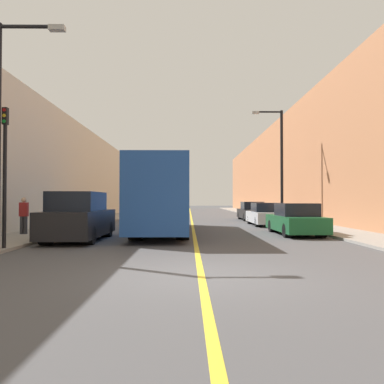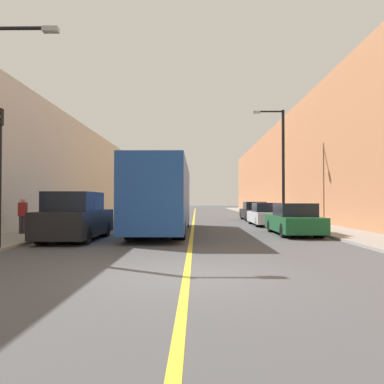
{
  "view_description": "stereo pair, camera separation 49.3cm",
  "coord_description": "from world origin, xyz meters",
  "px_view_note": "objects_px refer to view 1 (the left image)",
  "views": [
    {
      "loc": [
        -0.28,
        -8.13,
        1.64
      ],
      "look_at": [
        -0.05,
        14.58,
        2.13
      ],
      "focal_mm": 35.0,
      "sensor_mm": 36.0,
      "label": 1
    },
    {
      "loc": [
        0.21,
        -8.13,
        1.64
      ],
      "look_at": [
        -0.05,
        14.58,
        2.13
      ],
      "focal_mm": 35.0,
      "sensor_mm": 36.0,
      "label": 2
    }
  ],
  "objects_px": {
    "car_right_near": "(295,220)",
    "traffic_light": "(5,172)",
    "car_right_mid": "(266,215)",
    "street_lamp_left": "(3,120)",
    "street_lamp_right": "(279,159)",
    "bus": "(165,196)",
    "pedestrian": "(24,215)",
    "parked_suv_left": "(79,218)",
    "car_right_far": "(252,212)"
  },
  "relations": [
    {
      "from": "bus",
      "to": "pedestrian",
      "type": "distance_m",
      "value": 6.6
    },
    {
      "from": "bus",
      "to": "car_right_far",
      "type": "distance_m",
      "value": 13.17
    },
    {
      "from": "traffic_light",
      "to": "car_right_mid",
      "type": "bearing_deg",
      "value": 48.07
    },
    {
      "from": "bus",
      "to": "street_lamp_right",
      "type": "distance_m",
      "value": 10.67
    },
    {
      "from": "car_right_mid",
      "to": "street_lamp_left",
      "type": "distance_m",
      "value": 16.86
    },
    {
      "from": "car_right_far",
      "to": "street_lamp_left",
      "type": "distance_m",
      "value": 21.95
    },
    {
      "from": "car_right_mid",
      "to": "pedestrian",
      "type": "bearing_deg",
      "value": -150.07
    },
    {
      "from": "street_lamp_right",
      "to": "street_lamp_left",
      "type": "bearing_deg",
      "value": -130.52
    },
    {
      "from": "street_lamp_right",
      "to": "pedestrian",
      "type": "height_order",
      "value": "street_lamp_right"
    },
    {
      "from": "pedestrian",
      "to": "traffic_light",
      "type": "bearing_deg",
      "value": -72.61
    },
    {
      "from": "car_right_far",
      "to": "pedestrian",
      "type": "relative_size",
      "value": 2.89
    },
    {
      "from": "car_right_mid",
      "to": "street_lamp_left",
      "type": "relative_size",
      "value": 0.66
    },
    {
      "from": "parked_suv_left",
      "to": "pedestrian",
      "type": "distance_m",
      "value": 3.48
    },
    {
      "from": "car_right_mid",
      "to": "traffic_light",
      "type": "height_order",
      "value": "traffic_light"
    },
    {
      "from": "bus",
      "to": "street_lamp_left",
      "type": "bearing_deg",
      "value": -122.53
    },
    {
      "from": "bus",
      "to": "parked_suv_left",
      "type": "relative_size",
      "value": 2.36
    },
    {
      "from": "car_right_near",
      "to": "traffic_light",
      "type": "distance_m",
      "value": 12.5
    },
    {
      "from": "pedestrian",
      "to": "parked_suv_left",
      "type": "bearing_deg",
      "value": -30.54
    },
    {
      "from": "traffic_light",
      "to": "bus",
      "type": "bearing_deg",
      "value": 55.97
    },
    {
      "from": "car_right_near",
      "to": "street_lamp_right",
      "type": "distance_m",
      "value": 9.21
    },
    {
      "from": "car_right_far",
      "to": "street_lamp_right",
      "type": "xyz_separation_m",
      "value": [
        1.2,
        -4.43,
        3.81
      ]
    },
    {
      "from": "street_lamp_right",
      "to": "pedestrian",
      "type": "distance_m",
      "value": 16.86
    },
    {
      "from": "street_lamp_right",
      "to": "traffic_light",
      "type": "xyz_separation_m",
      "value": [
        -12.26,
        -13.97,
        -1.94
      ]
    },
    {
      "from": "street_lamp_left",
      "to": "parked_suv_left",
      "type": "bearing_deg",
      "value": 68.66
    },
    {
      "from": "parked_suv_left",
      "to": "pedestrian",
      "type": "xyz_separation_m",
      "value": [
        -3.0,
        1.77,
        0.06
      ]
    },
    {
      "from": "car_right_far",
      "to": "street_lamp_right",
      "type": "bearing_deg",
      "value": -74.85
    },
    {
      "from": "bus",
      "to": "car_right_mid",
      "type": "bearing_deg",
      "value": 39.94
    },
    {
      "from": "car_right_near",
      "to": "car_right_far",
      "type": "bearing_deg",
      "value": 89.6
    },
    {
      "from": "bus",
      "to": "car_right_near",
      "type": "bearing_deg",
      "value": -11.28
    },
    {
      "from": "street_lamp_left",
      "to": "street_lamp_right",
      "type": "height_order",
      "value": "street_lamp_right"
    },
    {
      "from": "street_lamp_right",
      "to": "pedestrian",
      "type": "relative_size",
      "value": 4.72
    },
    {
      "from": "parked_suv_left",
      "to": "traffic_light",
      "type": "relative_size",
      "value": 1.08
    },
    {
      "from": "parked_suv_left",
      "to": "street_lamp_right",
      "type": "height_order",
      "value": "street_lamp_right"
    },
    {
      "from": "car_right_near",
      "to": "pedestrian",
      "type": "bearing_deg",
      "value": -176.76
    },
    {
      "from": "bus",
      "to": "car_right_mid",
      "type": "xyz_separation_m",
      "value": [
        6.23,
        5.22,
        -1.17
      ]
    },
    {
      "from": "car_right_mid",
      "to": "street_lamp_left",
      "type": "bearing_deg",
      "value": -131.06
    },
    {
      "from": "car_right_near",
      "to": "street_lamp_right",
      "type": "relative_size",
      "value": 0.6
    },
    {
      "from": "traffic_light",
      "to": "pedestrian",
      "type": "relative_size",
      "value": 2.72
    },
    {
      "from": "street_lamp_left",
      "to": "car_right_far",
      "type": "bearing_deg",
      "value": 59.56
    },
    {
      "from": "street_lamp_left",
      "to": "pedestrian",
      "type": "bearing_deg",
      "value": 107.31
    },
    {
      "from": "traffic_light",
      "to": "street_lamp_right",
      "type": "bearing_deg",
      "value": 48.73
    },
    {
      "from": "pedestrian",
      "to": "car_right_near",
      "type": "bearing_deg",
      "value": 3.24
    },
    {
      "from": "traffic_light",
      "to": "car_right_far",
      "type": "bearing_deg",
      "value": 59.0
    },
    {
      "from": "parked_suv_left",
      "to": "car_right_near",
      "type": "bearing_deg",
      "value": 14.59
    },
    {
      "from": "car_right_far",
      "to": "car_right_near",
      "type": "bearing_deg",
      "value": -90.4
    },
    {
      "from": "bus",
      "to": "car_right_near",
      "type": "height_order",
      "value": "bus"
    },
    {
      "from": "car_right_mid",
      "to": "street_lamp_left",
      "type": "xyz_separation_m",
      "value": [
        -10.84,
        -12.44,
        3.47
      ]
    },
    {
      "from": "parked_suv_left",
      "to": "car_right_near",
      "type": "relative_size",
      "value": 1.04
    },
    {
      "from": "street_lamp_right",
      "to": "traffic_light",
      "type": "height_order",
      "value": "street_lamp_right"
    },
    {
      "from": "car_right_far",
      "to": "street_lamp_left",
      "type": "bearing_deg",
      "value": -120.44
    }
  ]
}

